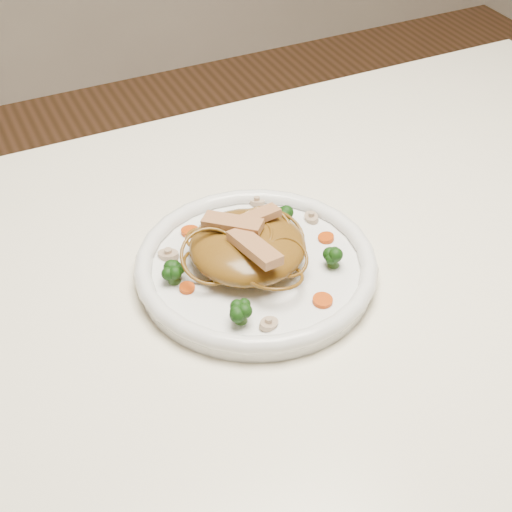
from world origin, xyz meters
name	(u,v)px	position (x,y,z in m)	size (l,w,h in m)	color
table	(323,325)	(0.00, 0.00, 0.65)	(1.20, 0.80, 0.75)	white
plate	(256,271)	(-0.08, 0.02, 0.76)	(0.27, 0.27, 0.02)	white
noodle_mound	(248,246)	(-0.09, 0.03, 0.79)	(0.13, 0.13, 0.04)	brown
chicken_a	(255,218)	(-0.07, 0.04, 0.81)	(0.06, 0.02, 0.01)	tan
chicken_b	(233,223)	(-0.10, 0.04, 0.81)	(0.07, 0.02, 0.01)	tan
chicken_c	(254,248)	(-0.10, -0.01, 0.81)	(0.07, 0.02, 0.01)	tan
broccoli_0	(283,217)	(-0.02, 0.07, 0.78)	(0.02, 0.02, 0.03)	#163B0C
broccoli_1	(174,273)	(-0.18, 0.03, 0.78)	(0.02, 0.02, 0.03)	#163B0C
broccoli_2	(241,311)	(-0.14, -0.05, 0.78)	(0.02, 0.02, 0.03)	#163B0C
broccoli_3	(334,254)	(0.00, -0.02, 0.78)	(0.03, 0.03, 0.03)	#163B0C
carrot_0	(266,222)	(-0.04, 0.08, 0.77)	(0.02, 0.02, 0.01)	#B53B06
carrot_1	(187,288)	(-0.17, 0.01, 0.77)	(0.02, 0.02, 0.01)	#B53B06
carrot_2	(326,238)	(0.01, 0.03, 0.77)	(0.02, 0.02, 0.01)	#B53B06
carrot_3	(190,231)	(-0.13, 0.11, 0.77)	(0.02, 0.02, 0.01)	#B53B06
carrot_4	(323,300)	(-0.04, -0.07, 0.77)	(0.02, 0.02, 0.01)	#B53B06
mushroom_0	(269,324)	(-0.11, -0.07, 0.77)	(0.02, 0.02, 0.01)	beige
mushroom_1	(311,218)	(0.01, 0.07, 0.77)	(0.02, 0.02, 0.01)	beige
mushroom_2	(168,255)	(-0.17, 0.08, 0.77)	(0.03, 0.03, 0.01)	beige
mushroom_3	(257,202)	(-0.03, 0.12, 0.77)	(0.02, 0.02, 0.01)	beige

